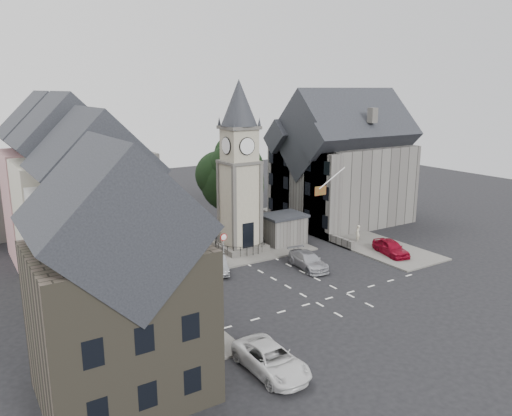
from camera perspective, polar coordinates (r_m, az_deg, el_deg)
ground at (r=42.66m, az=3.70°, el=-7.68°), size 120.00×120.00×0.00m
pavement_west at (r=42.49m, az=-15.22°, el=-8.14°), size 6.00×30.00×0.14m
pavement_east at (r=55.72m, az=8.86°, el=-2.63°), size 6.00×26.00×0.14m
central_island at (r=49.67m, az=-0.34°, el=-4.46°), size 10.00×8.00×0.16m
road_markings at (r=38.70m, az=8.57°, el=-10.10°), size 20.00×8.00×0.01m
clock_tower at (r=47.03m, az=-1.90°, el=4.59°), size 4.86×4.86×16.25m
stone_shelter at (r=50.61m, az=3.13°, el=-2.40°), size 4.30×3.30×3.08m
town_tree at (r=52.48m, az=-2.79°, el=4.25°), size 7.20×7.20×10.80m
warning_sign_post at (r=44.71m, az=-3.71°, el=-3.93°), size 0.70×0.19×2.85m
terrace_pink at (r=49.51m, az=-22.50°, el=2.21°), size 8.10×7.60×12.80m
terrace_cream at (r=41.79m, az=-20.51°, el=0.46°), size 8.10×7.60×12.80m
terrace_tudor at (r=34.31m, az=-17.59°, el=-2.72°), size 8.10×7.60×12.00m
building_sw_stone at (r=25.99m, az=-15.40°, el=-9.76°), size 8.60×7.60×10.40m
backdrop_west at (r=62.21m, az=-21.13°, el=2.03°), size 20.00×10.00×8.00m
east_building at (r=58.91m, az=9.80°, el=4.39°), size 14.40×11.40×12.60m
east_boundary_wall at (r=55.37m, az=5.33°, el=-2.22°), size 0.40×16.00×0.90m
flagpole at (r=48.65m, az=8.69°, el=3.41°), size 3.68×0.10×2.74m
car_west_blue at (r=35.13m, az=-9.42°, el=-11.38°), size 4.28×1.77×1.45m
car_west_silver at (r=40.71m, az=-13.05°, el=-7.92°), size 4.73×1.82×1.54m
car_west_grey at (r=39.81m, az=-10.56°, el=-8.50°), size 4.92×2.97×1.28m
car_island_silver at (r=43.26m, az=-4.45°, el=-6.41°), size 2.76×4.44×1.38m
car_island_east at (r=44.22m, az=5.97°, el=-5.99°), size 2.57×5.03×1.40m
car_east_red at (r=48.97m, az=15.16°, el=-4.39°), size 2.75×4.69×1.50m
van_sw_white at (r=28.94m, az=1.74°, el=-16.93°), size 2.49×5.34×1.48m
pedestrian at (r=52.17m, az=11.54°, el=-2.90°), size 0.79×0.71×1.82m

